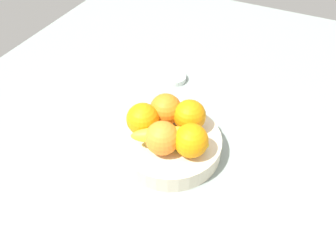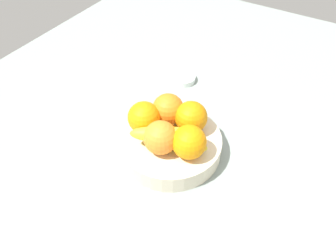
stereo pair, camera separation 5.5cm
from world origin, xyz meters
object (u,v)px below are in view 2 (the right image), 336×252
orange_center (162,138)px  orange_back_left (189,142)px  fruit_bowl (168,144)px  banana_bunch (169,138)px  orange_front_right (144,118)px  orange_front_left (168,109)px  orange_back_right (191,117)px  jar_lid (183,78)px

orange_center → orange_back_left: (-2.10, 5.66, 0.00)cm
fruit_bowl → banana_bunch: size_ratio=1.40×
orange_front_right → orange_back_left: bearing=83.6°
banana_bunch → orange_front_left: bearing=-147.2°
orange_center → banana_bunch: bearing=153.9°
orange_front_left → orange_front_right: size_ratio=1.00×
orange_front_left → orange_back_left: size_ratio=1.00×
banana_bunch → orange_back_left: bearing=95.4°
orange_back_right → banana_bunch: size_ratio=0.44×
fruit_bowl → orange_back_left: (1.92, 6.63, 6.30)cm
orange_front_left → orange_center: bearing=23.8°
orange_front_right → orange_back_right: (-5.92, 9.57, 0.00)cm
orange_center → jar_lid: (-31.44, -12.10, -7.82)cm
orange_front_left → orange_back_left: (7.00, 9.68, 0.00)cm
orange_back_right → banana_bunch: bearing=-9.9°
orange_back_left → banana_bunch: bearing=-84.6°
orange_back_right → jar_lid: bearing=-147.0°
orange_back_right → orange_front_right: bearing=-58.3°
fruit_bowl → orange_back_left: orange_back_left is taller
orange_back_left → banana_bunch: (0.46, -4.86, -0.85)cm
fruit_bowl → orange_front_right: bearing=-86.0°
orange_front_left → banana_bunch: 8.92cm
fruit_bowl → orange_center: size_ratio=3.16×
orange_center → banana_bunch: (-1.64, 0.80, -0.85)cm
fruit_bowl → orange_back_left: 9.35cm
fruit_bowl → orange_center: orange_center is taller
orange_front_right → orange_back_left: 13.14cm
orange_front_right → orange_back_right: bearing=121.7°
orange_center → orange_front_left: bearing=-156.2°
orange_front_right → orange_back_right: size_ratio=1.00×
orange_back_left → orange_front_left: bearing=-125.9°
orange_front_right → orange_back_right: 11.26cm
fruit_bowl → orange_front_left: 8.65cm
orange_center → orange_back_right: same height
orange_back_left → banana_bunch: 4.95cm
fruit_bowl → orange_center: bearing=13.6°
orange_center → orange_back_left: 6.04cm
fruit_bowl → banana_bunch: (2.38, 1.77, 5.46)cm
orange_front_left → orange_back_left: bearing=54.1°
fruit_bowl → orange_front_right: size_ratio=3.16×
orange_front_left → orange_front_right: (5.53, -3.38, 0.00)cm
banana_bunch → orange_center: bearing=-26.1°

